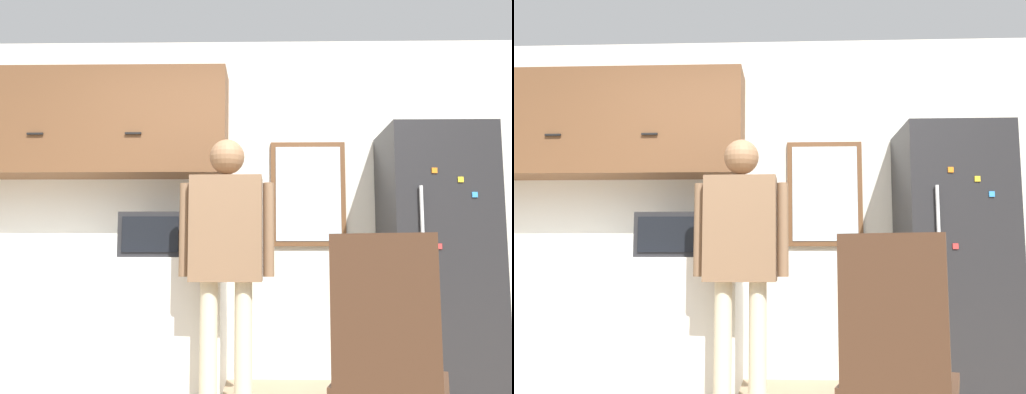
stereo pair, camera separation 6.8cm
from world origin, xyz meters
The scene contains 8 objects.
back_wall centered at (0.00, 2.07, 1.35)m, with size 6.00×0.06×2.70m.
counter centered at (-1.16, 1.72, 0.47)m, with size 2.09×0.65×0.93m.
upper_cabinets centered at (-1.16, 1.86, 1.96)m, with size 2.09×0.37×0.82m.
microwave centered at (-0.55, 1.65, 1.09)m, with size 0.55×0.38×0.31m.
person centered at (-0.06, 1.21, 1.03)m, with size 0.60×0.23×1.68m.
refrigerator centered at (1.41, 1.71, 0.93)m, with size 0.72×0.66×1.86m.
chair centered at (0.66, 0.09, 0.55)m, with size 0.55×0.55×1.03m.
window centered at (0.53, 2.03, 1.43)m, with size 0.59×0.05×0.83m.
Camera 1 is at (0.18, -1.91, 0.96)m, focal length 35.00 mm.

